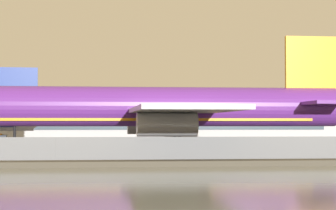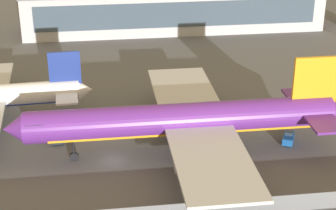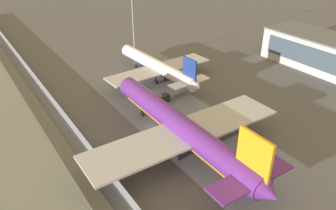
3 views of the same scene
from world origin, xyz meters
name	(u,v)px [view 1 (image 1 of 3)]	position (x,y,z in m)	size (l,w,h in m)	color
ground_plane	(63,156)	(0.00, 0.00, 0.00)	(500.00, 500.00, 0.00)	#565659
shoreline_seawall	(53,164)	(0.00, -20.50, 0.25)	(320.00, 3.00, 0.50)	#474238
perimeter_fence	(56,150)	(0.00, -16.00, 1.24)	(280.00, 0.10, 2.48)	slate
cargo_jet_purple	(157,108)	(11.11, 0.75, 5.60)	(51.44, 43.93, 14.67)	#602889
baggage_tug	(288,147)	(27.62, 1.91, 0.81)	(2.81, 3.58, 1.80)	#19519E
terminal_building	(161,117)	(18.61, 66.96, 5.44)	(75.81, 16.43, 10.85)	#B2B2B7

